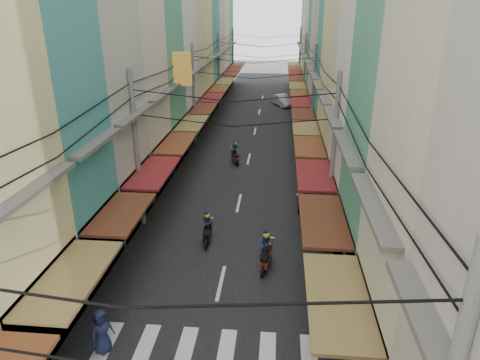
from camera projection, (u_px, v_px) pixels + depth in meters
The scene contains 14 objects.
ground at pixel (227, 258), 19.96m from camera, with size 160.00×160.00×0.00m, color slate.
road at pixel (254, 137), 38.41m from camera, with size 10.00×80.00×0.02m, color black.
sidewalk_left at pixel (183, 135), 38.96m from camera, with size 3.00×80.00×0.06m, color gray.
sidewalk_right at pixel (327, 139), 37.84m from camera, with size 3.00×80.00×0.06m, color gray.
crosswalk at pixel (205, 353), 14.41m from camera, with size 7.55×2.40×0.01m.
building_row_left at pixel (148, 23), 32.25m from camera, with size 7.80×67.67×23.70m.
building_row_right at pixel (361, 29), 30.92m from camera, with size 7.80×68.98×22.59m.
utility_poles at pixel (250, 70), 31.34m from camera, with size 10.20×66.13×8.20m.
white_car at pixel (282, 106), 50.63m from camera, with size 4.52×1.77×1.60m, color #BBBBBF.
bicycle at pixel (384, 284), 18.03m from camera, with size 0.60×1.59×1.10m, color black.
moving_scooters at pixel (248, 206), 23.82m from camera, with size 5.32×15.47×1.90m.
parked_scooters at pixel (336, 302), 16.21m from camera, with size 13.26×13.45×0.99m.
pedestrians at pixel (152, 214), 21.89m from camera, with size 13.51×22.13×2.14m.
traffic_sign at pixel (344, 268), 15.74m from camera, with size 0.10×0.59×2.70m.
Camera 1 is at (2.21, -17.00, 10.86)m, focal length 32.00 mm.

